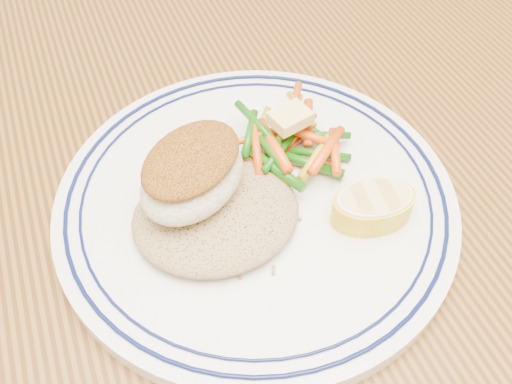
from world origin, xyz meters
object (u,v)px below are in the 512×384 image
at_px(dining_table, 254,299).
at_px(plate, 256,201).
at_px(vegetable_pile, 289,143).
at_px(rice_pilaf, 216,211).
at_px(fish_fillet, 192,173).
at_px(lemon_wedge, 373,205).

height_order(dining_table, plate, plate).
bearing_deg(dining_table, vegetable_pile, 45.25).
bearing_deg(rice_pilaf, fish_fillet, 119.05).
bearing_deg(rice_pilaf, vegetable_pile, 28.77).
bearing_deg(vegetable_pile, lemon_wedge, -69.01).
bearing_deg(dining_table, rice_pilaf, 158.77).
height_order(rice_pilaf, lemon_wedge, same).
height_order(fish_fillet, vegetable_pile, fish_fillet).
xyz_separation_m(fish_fillet, vegetable_pile, (0.08, 0.02, -0.02)).
bearing_deg(rice_pilaf, lemon_wedge, -19.77).
relative_size(vegetable_pile, lemon_wedge, 1.65).
distance_m(plate, vegetable_pile, 0.05).
height_order(rice_pilaf, vegetable_pile, vegetable_pile).
relative_size(rice_pilaf, vegetable_pile, 1.12).
bearing_deg(plate, rice_pilaf, -162.70).
bearing_deg(fish_fillet, dining_table, -38.06).
distance_m(rice_pilaf, lemon_wedge, 0.11).
relative_size(plate, lemon_wedge, 4.60).
xyz_separation_m(plate, lemon_wedge, (0.07, -0.05, 0.02)).
bearing_deg(plate, vegetable_pile, 37.19).
distance_m(dining_table, vegetable_pile, 0.14).
height_order(dining_table, fish_fillet, fish_fillet).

